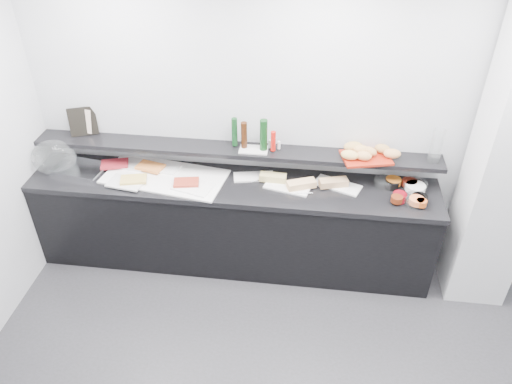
# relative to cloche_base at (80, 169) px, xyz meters

# --- Properties ---
(back_wall) EXTENTS (5.00, 0.02, 2.70)m
(back_wall) POSITION_rel_cloche_base_xyz_m (2.10, 0.28, 0.43)
(back_wall) COLOR silver
(back_wall) RESTS_ON ground
(ceiling) EXTENTS (5.00, 5.00, 0.00)m
(ceiling) POSITION_rel_cloche_base_xyz_m (2.10, -1.72, 1.78)
(ceiling) COLOR white
(ceiling) RESTS_ON back_wall
(column) EXTENTS (0.50, 0.50, 2.70)m
(column) POSITION_rel_cloche_base_xyz_m (3.60, -0.07, 0.43)
(column) COLOR silver
(column) RESTS_ON ground
(buffet_cabinet) EXTENTS (3.60, 0.60, 0.85)m
(buffet_cabinet) POSITION_rel_cloche_base_xyz_m (1.40, -0.02, -0.50)
(buffet_cabinet) COLOR black
(buffet_cabinet) RESTS_ON ground
(counter_top) EXTENTS (3.62, 0.62, 0.05)m
(counter_top) POSITION_rel_cloche_base_xyz_m (1.40, -0.02, -0.05)
(counter_top) COLOR black
(counter_top) RESTS_ON buffet_cabinet
(wall_shelf) EXTENTS (3.60, 0.25, 0.04)m
(wall_shelf) POSITION_rel_cloche_base_xyz_m (1.40, 0.16, 0.21)
(wall_shelf) COLOR black
(wall_shelf) RESTS_ON back_wall
(cloche_base) EXTENTS (0.49, 0.37, 0.04)m
(cloche_base) POSITION_rel_cloche_base_xyz_m (0.00, 0.00, 0.00)
(cloche_base) COLOR silver
(cloche_base) RESTS_ON counter_top
(cloche_dome) EXTENTS (0.46, 0.38, 0.34)m
(cloche_dome) POSITION_rel_cloche_base_xyz_m (-0.22, -0.01, 0.11)
(cloche_dome) COLOR white
(cloche_dome) RESTS_ON cloche_base
(linen_runner) EXTENTS (1.14, 0.66, 0.01)m
(linen_runner) POSITION_rel_cloche_base_xyz_m (0.79, -0.01, -0.01)
(linen_runner) COLOR white
(linen_runner) RESTS_ON counter_top
(platter_meat_a) EXTENTS (0.32, 0.23, 0.01)m
(platter_meat_a) POSITION_rel_cloche_base_xyz_m (0.43, 0.14, 0.00)
(platter_meat_a) COLOR silver
(platter_meat_a) RESTS_ON linen_runner
(food_meat_a) EXTENTS (0.28, 0.22, 0.02)m
(food_meat_a) POSITION_rel_cloche_base_xyz_m (0.30, 0.09, 0.02)
(food_meat_a) COLOR maroon
(food_meat_a) RESTS_ON platter_meat_a
(platter_salmon) EXTENTS (0.33, 0.25, 0.01)m
(platter_salmon) POSITION_rel_cloche_base_xyz_m (0.75, 0.12, 0.00)
(platter_salmon) COLOR white
(platter_salmon) RESTS_ON linen_runner
(food_salmon) EXTENTS (0.27, 0.21, 0.02)m
(food_salmon) POSITION_rel_cloche_base_xyz_m (0.63, 0.08, 0.02)
(food_salmon) COLOR orange
(food_salmon) RESTS_ON platter_salmon
(platter_cheese) EXTENTS (0.33, 0.25, 0.01)m
(platter_cheese) POSITION_rel_cloche_base_xyz_m (0.49, -0.16, 0.00)
(platter_cheese) COLOR silver
(platter_cheese) RESTS_ON linen_runner
(food_cheese) EXTENTS (0.25, 0.19, 0.02)m
(food_cheese) POSITION_rel_cloche_base_xyz_m (0.55, -0.13, 0.02)
(food_cheese) COLOR gold
(food_cheese) RESTS_ON platter_cheese
(platter_meat_b) EXTENTS (0.38, 0.30, 0.01)m
(platter_meat_b) POSITION_rel_cloche_base_xyz_m (1.08, -0.15, 0.00)
(platter_meat_b) COLOR white
(platter_meat_b) RESTS_ON linen_runner
(food_meat_b) EXTENTS (0.24, 0.17, 0.02)m
(food_meat_b) POSITION_rel_cloche_base_xyz_m (1.02, -0.12, 0.02)
(food_meat_b) COLOR maroon
(food_meat_b) RESTS_ON platter_meat_b
(sandwich_plate_left) EXTENTS (0.38, 0.22, 0.01)m
(sandwich_plate_left) POSITION_rel_cloche_base_xyz_m (1.58, 0.09, -0.01)
(sandwich_plate_left) COLOR white
(sandwich_plate_left) RESTS_ON counter_top
(sandwich_food_left) EXTENTS (0.24, 0.10, 0.06)m
(sandwich_food_left) POSITION_rel_cloche_base_xyz_m (1.76, 0.04, 0.02)
(sandwich_food_left) COLOR tan
(sandwich_food_left) RESTS_ON sandwich_plate_left
(tongs_left) EXTENTS (0.14, 0.08, 0.01)m
(tongs_left) POSITION_rel_cloche_base_xyz_m (1.64, 0.03, -0.00)
(tongs_left) COLOR silver
(tongs_left) RESTS_ON sandwich_plate_left
(sandwich_plate_mid) EXTENTS (0.42, 0.25, 0.01)m
(sandwich_plate_mid) POSITION_rel_cloche_base_xyz_m (1.89, -0.03, -0.01)
(sandwich_plate_mid) COLOR white
(sandwich_plate_mid) RESTS_ON counter_top
(sandwich_food_mid) EXTENTS (0.27, 0.18, 0.06)m
(sandwich_food_mid) POSITION_rel_cloche_base_xyz_m (2.01, -0.03, 0.02)
(sandwich_food_mid) COLOR tan
(sandwich_food_mid) RESTS_ON sandwich_plate_mid
(tongs_mid) EXTENTS (0.16, 0.02, 0.01)m
(tongs_mid) POSITION_rel_cloche_base_xyz_m (2.04, -0.12, -0.00)
(tongs_mid) COLOR silver
(tongs_mid) RESTS_ON sandwich_plate_mid
(sandwich_plate_right) EXTENTS (0.43, 0.31, 0.01)m
(sandwich_plate_right) POSITION_rel_cloche_base_xyz_m (2.32, 0.05, -0.01)
(sandwich_plate_right) COLOR white
(sandwich_plate_right) RESTS_ON counter_top
(sandwich_food_right) EXTENTS (0.26, 0.16, 0.06)m
(sandwich_food_right) POSITION_rel_cloche_base_xyz_m (2.28, 0.03, 0.02)
(sandwich_food_right) COLOR tan
(sandwich_food_right) RESTS_ON sandwich_plate_right
(tongs_right) EXTENTS (0.15, 0.06, 0.01)m
(tongs_right) POSITION_rel_cloche_base_xyz_m (2.22, 0.03, -0.00)
(tongs_right) COLOR silver
(tongs_right) RESTS_ON sandwich_plate_right
(bowl_glass_fruit) EXTENTS (0.17, 0.17, 0.07)m
(bowl_glass_fruit) POSITION_rel_cloche_base_xyz_m (2.72, 0.10, 0.02)
(bowl_glass_fruit) COLOR silver
(bowl_glass_fruit) RESTS_ON counter_top
(fill_glass_fruit) EXTENTS (0.14, 0.14, 0.05)m
(fill_glass_fruit) POSITION_rel_cloche_base_xyz_m (2.80, 0.11, 0.03)
(fill_glass_fruit) COLOR #C6671B
(fill_glass_fruit) RESTS_ON bowl_glass_fruit
(bowl_black_jam) EXTENTS (0.14, 0.14, 0.07)m
(bowl_black_jam) POSITION_rel_cloche_base_xyz_m (2.78, 0.09, 0.02)
(bowl_black_jam) COLOR black
(bowl_black_jam) RESTS_ON counter_top
(fill_black_jam) EXTENTS (0.16, 0.16, 0.05)m
(fill_black_jam) POSITION_rel_cloche_base_xyz_m (2.93, 0.11, 0.03)
(fill_black_jam) COLOR #4F150B
(fill_black_jam) RESTS_ON bowl_black_jam
(bowl_glass_cream) EXTENTS (0.25, 0.25, 0.07)m
(bowl_glass_cream) POSITION_rel_cloche_base_xyz_m (2.98, 0.08, 0.02)
(bowl_glass_cream) COLOR white
(bowl_glass_cream) RESTS_ON counter_top
(fill_glass_cream) EXTENTS (0.17, 0.17, 0.05)m
(fill_glass_cream) POSITION_rel_cloche_base_xyz_m (2.97, 0.04, 0.03)
(fill_glass_cream) COLOR white
(fill_glass_cream) RESTS_ON bowl_glass_cream
(bowl_red_jam) EXTENTS (0.12, 0.12, 0.07)m
(bowl_red_jam) POSITION_rel_cloche_base_xyz_m (2.83, -0.10, 0.02)
(bowl_red_jam) COLOR maroon
(bowl_red_jam) RESTS_ON counter_top
(fill_red_jam) EXTENTS (0.13, 0.13, 0.05)m
(fill_red_jam) POSITION_rel_cloche_base_xyz_m (2.80, -0.15, 0.03)
(fill_red_jam) COLOR #5E210D
(fill_red_jam) RESTS_ON bowl_red_jam
(bowl_glass_salmon) EXTENTS (0.19, 0.19, 0.07)m
(bowl_glass_salmon) POSITION_rel_cloche_base_xyz_m (2.94, -0.13, 0.02)
(bowl_glass_salmon) COLOR white
(bowl_glass_salmon) RESTS_ON counter_top
(fill_glass_salmon) EXTENTS (0.16, 0.16, 0.05)m
(fill_glass_salmon) POSITION_rel_cloche_base_xyz_m (2.96, -0.15, 0.03)
(fill_glass_salmon) COLOR orange
(fill_glass_salmon) RESTS_ON bowl_glass_salmon
(bowl_black_fruit) EXTENTS (0.17, 0.17, 0.07)m
(bowl_black_fruit) POSITION_rel_cloche_base_xyz_m (2.99, -0.11, 0.02)
(bowl_black_fruit) COLOR black
(bowl_black_fruit) RESTS_ON counter_top
(fill_black_fruit) EXTENTS (0.10, 0.10, 0.05)m
(fill_black_fruit) POSITION_rel_cloche_base_xyz_m (2.99, -0.17, 0.03)
(fill_black_fruit) COLOR #C8531B
(fill_black_fruit) RESTS_ON bowl_black_fruit
(framed_print) EXTENTS (0.25, 0.16, 0.26)m
(framed_print) POSITION_rel_cloche_base_xyz_m (0.00, 0.23, 0.36)
(framed_print) COLOR black
(framed_print) RESTS_ON wall_shelf
(print_art) EXTENTS (0.20, 0.09, 0.22)m
(print_art) POSITION_rel_cloche_base_xyz_m (-0.01, 0.25, 0.36)
(print_art) COLOR beige
(print_art) RESTS_ON framed_print
(condiment_tray) EXTENTS (0.25, 0.16, 0.01)m
(condiment_tray) POSITION_rel_cloche_base_xyz_m (1.57, 0.14, 0.24)
(condiment_tray) COLOR silver
(condiment_tray) RESTS_ON wall_shelf
(bottle_green_a) EXTENTS (0.07, 0.07, 0.26)m
(bottle_green_a) POSITION_rel_cloche_base_xyz_m (1.40, 0.19, 0.37)
(bottle_green_a) COLOR #0F3A18
(bottle_green_a) RESTS_ON condiment_tray
(bottle_brown) EXTENTS (0.05, 0.05, 0.24)m
(bottle_brown) POSITION_rel_cloche_base_xyz_m (1.49, 0.17, 0.36)
(bottle_brown) COLOR #341809
(bottle_brown) RESTS_ON condiment_tray
(bottle_green_b) EXTENTS (0.07, 0.07, 0.28)m
(bottle_green_b) POSITION_rel_cloche_base_xyz_m (1.66, 0.15, 0.38)
(bottle_green_b) COLOR #0E3614
(bottle_green_b) RESTS_ON condiment_tray
(bottle_hot) EXTENTS (0.04, 0.04, 0.18)m
(bottle_hot) POSITION_rel_cloche_base_xyz_m (1.74, 0.15, 0.33)
(bottle_hot) COLOR red
(bottle_hot) RESTS_ON condiment_tray
(shaker_salt) EXTENTS (0.04, 0.04, 0.07)m
(shaker_salt) POSITION_rel_cloche_base_xyz_m (1.71, 0.19, 0.28)
(shaker_salt) COLOR silver
(shaker_salt) RESTS_ON condiment_tray
(shaker_pepper) EXTENTS (0.03, 0.03, 0.07)m
(shaker_pepper) POSITION_rel_cloche_base_xyz_m (1.79, 0.18, 0.28)
(shaker_pepper) COLOR silver
(shaker_pepper) RESTS_ON condiment_tray
(bread_tray) EXTENTS (0.46, 0.37, 0.02)m
(bread_tray) POSITION_rel_cloche_base_xyz_m (2.54, 0.13, 0.24)
(bread_tray) COLOR #9E2211
(bread_tray) RESTS_ON wall_shelf
(bread_roll_nw) EXTENTS (0.17, 0.12, 0.08)m
(bread_roll_nw) POSITION_rel_cloche_base_xyz_m (2.43, 0.21, 0.29)
(bread_roll_nw) COLOR #B48B44
(bread_roll_nw) RESTS_ON bread_tray
(bread_roll_n) EXTENTS (0.18, 0.14, 0.08)m
(bread_roll_n) POSITION_rel_cloche_base_xyz_m (2.42, 0.21, 0.29)
(bread_roll_n) COLOR #B68945
(bread_roll_n) RESTS_ON bread_tray
(bread_roll_ne) EXTENTS (0.15, 0.12, 0.08)m
(bread_roll_ne) POSITION_rel_cloche_base_xyz_m (2.67, 0.20, 0.29)
(bread_roll_ne) COLOR #AD7E42
(bread_roll_ne) RESTS_ON bread_tray
(bread_roll_sw) EXTENTS (0.17, 0.12, 0.08)m
(bread_roll_sw) POSITION_rel_cloche_base_xyz_m (2.39, 0.07, 0.29)
(bread_roll_sw) COLOR tan
(bread_roll_sw) RESTS_ON bread_tray
(bread_roll_s) EXTENTS (0.14, 0.10, 0.08)m
(bread_roll_s) POSITION_rel_cloche_base_xyz_m (2.51, 0.07, 0.29)
(bread_roll_s) COLOR tan
(bread_roll_s) RESTS_ON bread_tray
(bread_roll_se) EXTENTS (0.15, 0.10, 0.08)m
(bread_roll_se) POSITION_rel_cloche_base_xyz_m (2.75, 0.13, 0.29)
(bread_roll_se) COLOR tan
(bread_roll_se) RESTS_ON bread_tray
(bread_roll_midw) EXTENTS (0.14, 0.09, 0.08)m
(bread_roll_midw) POSITION_rel_cloche_base_xyz_m (2.49, 0.17, 0.29)
(bread_roll_midw) COLOR tan
(bread_roll_midw) RESTS_ON bread_tray
(bread_roll_mide) EXTENTS (0.15, 0.13, 0.08)m
(bread_roll_mide) POSITION_rel_cloche_base_xyz_m (2.56, 0.15, 0.29)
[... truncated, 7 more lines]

